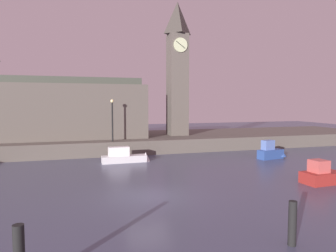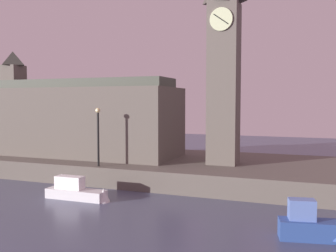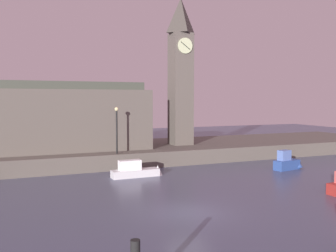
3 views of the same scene
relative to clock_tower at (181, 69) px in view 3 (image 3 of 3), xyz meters
The scene contains 7 objects.
ground_plane 22.88m from the clock_tower, 113.21° to the right, with size 120.00×120.00×0.00m, color #474C66.
far_embankment 12.26m from the clock_tower, behind, with size 70.00×12.00×1.50m, color #5B544C.
clock_tower is the anchor object (origin of this frame).
parliament_hall 14.30m from the clock_tower, behind, with size 17.54×6.54×9.68m.
streetlamp 11.11m from the clock_tower, 152.72° to the right, with size 0.36×0.36×4.34m.
boat_tour_blue 15.26m from the clock_tower, 58.68° to the right, with size 3.23×1.50×1.84m.
boat_ferry_white 14.54m from the clock_tower, 133.06° to the right, with size 4.57×1.16×1.62m.
Camera 3 is at (-9.23, -19.31, 6.59)m, focal length 40.28 mm.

